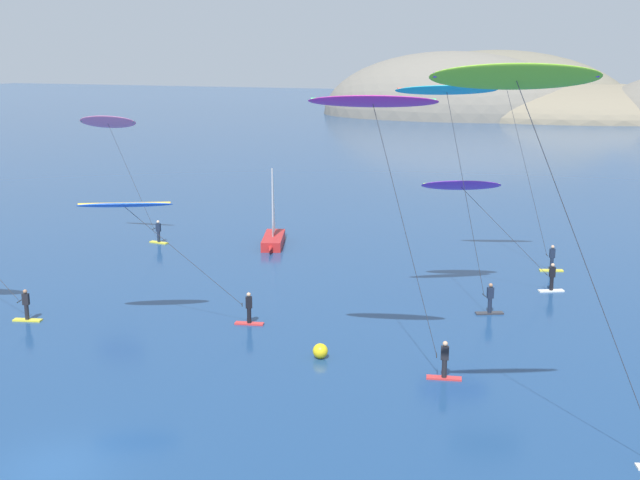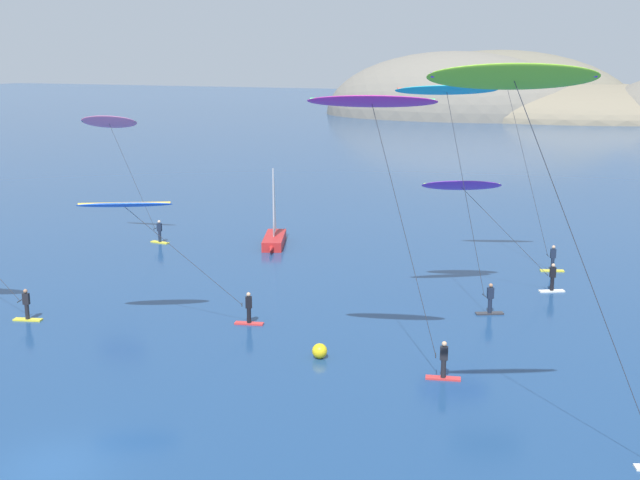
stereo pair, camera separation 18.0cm
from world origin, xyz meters
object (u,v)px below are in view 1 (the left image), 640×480
Objects in this scene: kitesurfer_black at (508,89)px; marker_buoy at (320,351)px; kitesurfer_cyan at (451,112)px; kitesurfer_blue at (138,217)px; sailboat_near at (273,237)px; kitesurfer_magenta at (379,125)px; kitesurfer_lime at (531,114)px; kitesurfer_pink at (112,132)px; kitesurfer_purple at (469,193)px.

marker_buoy is at bearing -102.23° from kitesurfer_black.
kitesurfer_cyan reaches higher than kitesurfer_blue.
sailboat_near is at bearing 146.30° from kitesurfer_cyan.
kitesurfer_magenta is at bearing -93.13° from kitesurfer_black.
kitesurfer_lime is (6.57, -15.11, 1.04)m from kitesurfer_cyan.
kitesurfer_black is (0.62, 10.57, 0.75)m from kitesurfer_cyan.
sailboat_near is 27.02m from kitesurfer_magenta.
marker_buoy is at bearing -33.24° from kitesurfer_pink.
kitesurfer_cyan is at bearing -14.93° from kitesurfer_pink.
marker_buoy is (-3.47, -8.31, -10.44)m from kitesurfer_cyan.
kitesurfer_cyan is 7.05m from kitesurfer_purple.
kitesurfer_black is at bearing 86.87° from kitesurfer_magenta.
kitesurfer_black is 22.32m from marker_buoy.
kitesurfer_pink is 27.24m from kitesurfer_purple.
kitesurfer_pink is 0.70× the size of kitesurfer_lime.
kitesurfer_purple is 11.76× the size of marker_buoy.
kitesurfer_purple is at bearing 88.87° from kitesurfer_magenta.
kitesurfer_black reaches higher than kitesurfer_magenta.
kitesurfer_lime reaches higher than sailboat_near.
kitesurfer_blue is at bearing -148.68° from kitesurfer_cyan.
kitesurfer_lime reaches higher than kitesurfer_blue.
sailboat_near is 22.58m from marker_buoy.
marker_buoy is (23.76, -15.57, -7.78)m from kitesurfer_pink.
kitesurfer_cyan is (27.23, -7.26, 2.65)m from kitesurfer_pink.
kitesurfer_cyan is 10.61m from kitesurfer_black.
kitesurfer_magenta is at bearing 139.83° from kitesurfer_lime.
kitesurfer_black is 0.96× the size of kitesurfer_lime.
marker_buoy is (9.97, -0.13, -5.43)m from kitesurfer_blue.
kitesurfer_purple is (13.26, 13.22, 0.07)m from kitesurfer_blue.
kitesurfer_blue is (2.41, -18.75, 5.14)m from sailboat_near.
kitesurfer_cyan is 17.44× the size of marker_buoy.
kitesurfer_pink is 28.30m from kitesurfer_cyan.
sailboat_near is 17.41m from kitesurfer_purple.
kitesurfer_lime is at bearing -76.96° from kitesurfer_black.
kitesurfer_pink is 40.70m from kitesurfer_lime.
kitesurfer_blue is at bearing -48.24° from kitesurfer_pink.
kitesurfer_lime is (7.03, -5.93, 1.01)m from kitesurfer_magenta.
kitesurfer_black is at bearing 0.00° from sailboat_near.
kitesurfer_blue is at bearing 179.24° from marker_buoy.
kitesurfer_pink reaches higher than kitesurfer_purple.
kitesurfer_black is 1.57× the size of kitesurfer_purple.
kitesurfer_lime reaches higher than kitesurfer_pink.
kitesurfer_cyan is (15.85, -10.57, 10.15)m from sailboat_near.
kitesurfer_cyan is at bearing 31.32° from kitesurfer_blue.
kitesurfer_lime reaches higher than marker_buoy.
kitesurfer_black reaches higher than sailboat_near.
kitesurfer_cyan is 9.19m from kitesurfer_magenta.
kitesurfer_purple reaches higher than sailboat_near.
kitesurfer_cyan is at bearing -33.70° from sailboat_near.
kitesurfer_pink is 31.53m from kitesurfer_magenta.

